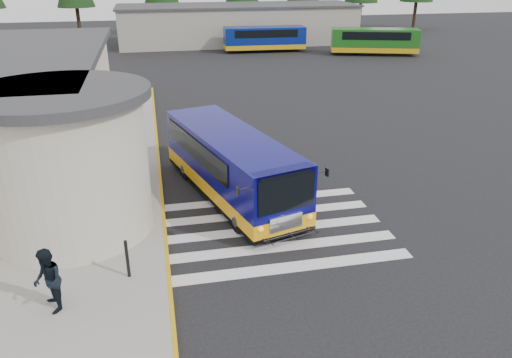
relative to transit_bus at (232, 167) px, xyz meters
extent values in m
plane|color=black|center=(1.31, -2.19, -1.22)|extent=(140.00, 140.00, 0.00)
cube|color=gray|center=(-7.69, 1.81, -1.14)|extent=(10.00, 34.00, 0.15)
cube|color=gold|center=(-2.74, 1.81, -1.14)|extent=(0.12, 34.00, 0.16)
cylinder|color=beige|center=(-5.69, -1.69, 1.18)|extent=(5.20, 5.20, 4.50)
cylinder|color=#38383A|center=(-5.69, -1.69, 3.58)|extent=(5.80, 5.80, 0.30)
cube|color=black|center=(-5.17, 2.81, 0.03)|extent=(0.08, 1.20, 2.20)
cube|color=#38383A|center=(-4.69, 2.81, 1.33)|extent=(1.20, 1.80, 0.12)
cube|color=silver|center=(0.81, -5.39, -1.21)|extent=(8.00, 0.55, 0.01)
cube|color=silver|center=(0.81, -4.19, -1.21)|extent=(8.00, 0.55, 0.01)
cube|color=silver|center=(0.81, -2.99, -1.21)|extent=(8.00, 0.55, 0.01)
cube|color=silver|center=(0.81, -1.79, -1.21)|extent=(8.00, 0.55, 0.01)
cube|color=silver|center=(0.81, -0.59, -1.21)|extent=(8.00, 0.55, 0.01)
cube|color=gray|center=(7.31, 39.81, 0.78)|extent=(26.00, 8.00, 4.00)
cube|color=#38383A|center=(7.31, 39.81, 2.88)|extent=(26.40, 8.40, 0.20)
cylinder|color=black|center=(-10.69, 47.81, 0.58)|extent=(0.44, 0.44, 3.60)
cylinder|color=black|center=(-0.69, 47.81, 0.58)|extent=(0.44, 0.44, 3.60)
cylinder|color=black|center=(9.31, 47.81, 0.58)|extent=(0.44, 0.44, 3.60)
cylinder|color=black|center=(17.31, 47.81, 0.58)|extent=(0.44, 0.44, 3.60)
cylinder|color=black|center=(25.31, 47.81, 0.58)|extent=(0.44, 0.44, 3.60)
cylinder|color=black|center=(33.31, 47.81, 0.58)|extent=(0.44, 0.44, 3.60)
cube|color=#09085E|center=(-0.01, 0.03, 0.24)|extent=(4.45, 8.65, 2.18)
cube|color=#FDAB10|center=(-0.01, 0.03, -0.59)|extent=(4.49, 8.68, 0.52)
cube|color=black|center=(-0.01, 0.03, -0.89)|extent=(4.47, 8.67, 0.20)
cube|color=black|center=(1.11, -4.00, 0.59)|extent=(1.98, 0.60, 1.16)
cube|color=silver|center=(1.11, -4.01, -0.43)|extent=(1.17, 0.37, 0.51)
cube|color=black|center=(-1.34, 0.43, 0.68)|extent=(1.67, 5.90, 0.83)
cube|color=black|center=(0.93, 1.06, 0.68)|extent=(1.67, 5.90, 0.83)
cylinder|color=black|center=(-0.25, -2.92, -0.77)|extent=(0.50, 0.93, 0.89)
cylinder|color=black|center=(1.71, -2.37, -0.77)|extent=(0.50, 0.93, 0.89)
cylinder|color=black|center=(-1.63, 2.08, -0.77)|extent=(0.50, 0.93, 0.89)
cylinder|color=black|center=(0.33, 2.62, -0.77)|extent=(0.50, 0.93, 0.89)
cube|color=black|center=(-0.50, -4.28, 0.96)|extent=(0.09, 0.17, 0.28)
cube|color=black|center=(2.62, -3.42, 0.96)|extent=(0.09, 0.17, 0.28)
imported|color=black|center=(-5.17, -3.46, -0.21)|extent=(0.43, 0.64, 1.72)
imported|color=black|center=(-5.77, -6.20, -0.18)|extent=(0.92, 1.04, 1.78)
cylinder|color=black|center=(-3.86, -5.07, -0.48)|extent=(0.10, 0.10, 1.18)
cube|color=navy|center=(8.96, 33.53, 0.20)|extent=(8.32, 2.64, 2.10)
cube|color=gold|center=(8.96, 33.53, -0.65)|extent=(8.34, 2.67, 0.46)
cube|color=black|center=(8.96, 33.53, 0.70)|extent=(6.49, 2.60, 0.73)
cube|color=#195717|center=(19.18, 29.43, 0.23)|extent=(8.71, 4.71, 2.15)
cube|color=gold|center=(19.18, 29.43, -0.64)|extent=(8.75, 4.75, 0.47)
cube|color=black|center=(19.18, 29.43, 0.74)|extent=(6.94, 4.20, 0.75)
camera|label=1|loc=(-2.78, -17.67, 7.28)|focal=35.00mm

